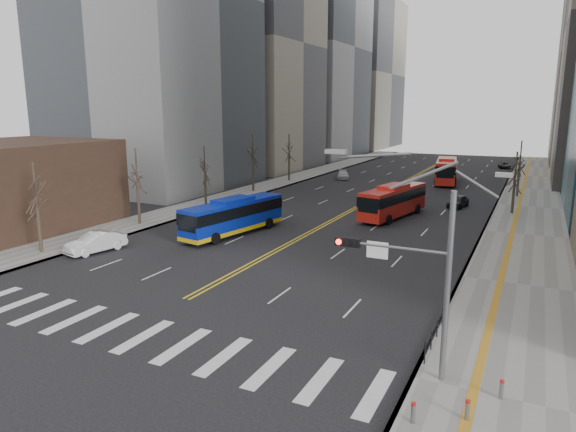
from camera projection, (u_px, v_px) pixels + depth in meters
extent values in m
plane|color=black|center=(125.00, 332.00, 25.87)|extent=(220.00, 220.00, 0.00)
cube|color=gray|center=(528.00, 207.00, 57.93)|extent=(7.00, 130.00, 0.15)
cube|color=gray|center=(264.00, 187.00, 72.49)|extent=(5.00, 130.00, 0.15)
cube|color=silver|center=(15.00, 305.00, 29.41)|extent=(0.70, 4.00, 0.01)
cube|color=silver|center=(44.00, 312.00, 28.40)|extent=(0.70, 4.00, 0.01)
cube|color=silver|center=(75.00, 319.00, 27.38)|extent=(0.70, 4.00, 0.01)
cube|color=silver|center=(108.00, 327.00, 26.37)|extent=(0.70, 4.00, 0.01)
cube|color=silver|center=(143.00, 336.00, 25.36)|extent=(0.70, 4.00, 0.01)
cube|color=silver|center=(182.00, 346.00, 24.35)|extent=(0.70, 4.00, 0.01)
cube|color=silver|center=(224.00, 356.00, 23.34)|extent=(0.70, 4.00, 0.01)
cube|color=silver|center=(270.00, 367.00, 22.32)|extent=(0.70, 4.00, 0.01)
cube|color=silver|center=(320.00, 380.00, 21.31)|extent=(0.70, 4.00, 0.01)
cube|color=silver|center=(375.00, 393.00, 20.30)|extent=(0.70, 4.00, 0.01)
cube|color=gold|center=(396.00, 185.00, 74.32)|extent=(0.15, 100.00, 0.01)
cube|color=gold|center=(399.00, 186.00, 74.15)|extent=(0.15, 100.00, 0.01)
cube|color=gray|center=(248.00, 46.00, 92.62)|extent=(22.00, 22.00, 44.00)
cube|color=gray|center=(312.00, 49.00, 115.52)|extent=(20.00, 26.00, 48.00)
cube|color=gray|center=(361.00, 75.00, 144.07)|extent=(18.00, 30.00, 40.00)
cylinder|color=slate|center=(447.00, 290.00, 20.29)|extent=(0.24, 0.24, 8.00)
cylinder|color=slate|center=(393.00, 247.00, 20.94)|extent=(4.50, 0.12, 0.12)
cube|color=black|center=(348.00, 242.00, 21.77)|extent=(1.10, 0.28, 0.38)
cylinder|color=#FF190C|center=(339.00, 242.00, 21.78)|extent=(0.24, 0.08, 0.24)
cylinder|color=black|center=(346.00, 243.00, 21.63)|extent=(0.24, 0.08, 0.24)
cylinder|color=black|center=(354.00, 244.00, 21.48)|extent=(0.24, 0.08, 0.24)
cube|color=silver|center=(377.00, 250.00, 21.26)|extent=(0.90, 0.06, 0.70)
cube|color=#999993|center=(336.00, 152.00, 21.24)|extent=(0.90, 0.35, 0.18)
cube|color=black|center=(438.00, 317.00, 24.78)|extent=(0.04, 6.00, 0.04)
cylinder|color=black|center=(425.00, 353.00, 22.25)|extent=(0.06, 0.06, 1.00)
cylinder|color=black|center=(431.00, 339.00, 23.57)|extent=(0.06, 0.06, 1.00)
cylinder|color=black|center=(437.00, 327.00, 24.89)|extent=(0.06, 0.06, 1.00)
cylinder|color=black|center=(443.00, 316.00, 26.20)|extent=(0.06, 0.06, 1.00)
cylinder|color=black|center=(447.00, 306.00, 27.52)|extent=(0.06, 0.06, 1.00)
cylinder|color=slate|center=(413.00, 414.00, 18.11)|extent=(0.16, 0.16, 0.70)
cylinder|color=#B2140F|center=(414.00, 404.00, 18.03)|extent=(0.17, 0.17, 0.10)
cylinder|color=slate|center=(467.00, 411.00, 18.26)|extent=(0.16, 0.16, 0.70)
cylinder|color=#B2140F|center=(468.00, 401.00, 18.18)|extent=(0.17, 0.17, 0.10)
cylinder|color=slate|center=(501.00, 390.00, 19.59)|extent=(0.16, 0.16, 0.70)
cylinder|color=#B2140F|center=(502.00, 381.00, 19.51)|extent=(0.17, 0.17, 0.10)
cylinder|color=#32281E|center=(39.00, 230.00, 39.37)|extent=(0.28, 0.28, 3.75)
cylinder|color=#32281E|center=(139.00, 205.00, 49.02)|extent=(0.28, 0.28, 3.90)
cylinder|color=#32281E|center=(205.00, 190.00, 58.73)|extent=(0.28, 0.28, 3.60)
cylinder|color=#32281E|center=(253.00, 177.00, 68.36)|extent=(0.28, 0.28, 4.00)
cylinder|color=#32281E|center=(289.00, 169.00, 78.06)|extent=(0.28, 0.28, 3.80)
cylinder|color=#32281E|center=(513.00, 198.00, 53.83)|extent=(0.28, 0.28, 3.50)
cylinder|color=#32281E|center=(518.00, 182.00, 64.36)|extent=(0.28, 0.28, 3.75)
cube|color=#0B24AA|center=(234.00, 216.00, 45.50)|extent=(4.26, 11.38, 2.62)
cube|color=black|center=(233.00, 210.00, 45.39)|extent=(4.32, 11.41, 0.95)
cube|color=#0B24AA|center=(233.00, 200.00, 45.20)|extent=(2.52, 4.17, 0.40)
cube|color=#EAB80C|center=(234.00, 228.00, 45.73)|extent=(4.32, 11.41, 0.35)
cylinder|color=black|center=(195.00, 235.00, 43.59)|extent=(0.47, 1.04, 1.00)
cylinder|color=black|center=(215.00, 239.00, 42.25)|extent=(0.47, 1.04, 1.00)
cylinder|color=black|center=(250.00, 220.00, 49.22)|extent=(0.47, 1.04, 1.00)
cylinder|color=black|center=(269.00, 223.00, 47.88)|extent=(0.47, 1.04, 1.00)
cube|color=red|center=(393.00, 201.00, 52.42)|extent=(4.47, 10.91, 2.75)
cube|color=black|center=(393.00, 196.00, 52.31)|extent=(4.53, 10.94, 0.99)
cube|color=red|center=(394.00, 187.00, 52.12)|extent=(2.63, 4.03, 0.40)
cylinder|color=black|center=(366.00, 217.00, 50.75)|extent=(0.49, 1.04, 1.00)
cylinder|color=black|center=(388.00, 220.00, 49.31)|extent=(0.49, 1.04, 1.00)
cylinder|color=black|center=(396.00, 206.00, 56.04)|extent=(0.49, 1.04, 1.00)
cylinder|color=black|center=(417.00, 209.00, 54.61)|extent=(0.49, 1.04, 1.00)
cube|color=red|center=(446.00, 170.00, 76.54)|extent=(4.29, 12.15, 3.11)
cube|color=black|center=(446.00, 166.00, 76.41)|extent=(4.36, 12.18, 1.11)
cube|color=red|center=(447.00, 159.00, 76.19)|extent=(2.71, 4.42, 0.40)
cylinder|color=black|center=(435.00, 183.00, 73.70)|extent=(0.43, 1.03, 1.00)
cylinder|color=black|center=(455.00, 183.00, 72.88)|extent=(0.43, 1.03, 1.00)
cylinder|color=black|center=(437.00, 176.00, 80.78)|extent=(0.43, 1.03, 1.00)
cylinder|color=black|center=(455.00, 177.00, 79.95)|extent=(0.43, 1.03, 1.00)
imported|color=silver|center=(96.00, 242.00, 39.99)|extent=(2.59, 4.99, 1.57)
imported|color=black|center=(458.00, 201.00, 58.10)|extent=(2.28, 4.18, 1.35)
imported|color=#ABABB1|center=(343.00, 175.00, 81.00)|extent=(3.49, 4.98, 1.34)
imported|color=black|center=(504.00, 165.00, 95.19)|extent=(2.55, 4.26, 1.11)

